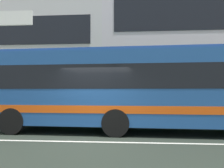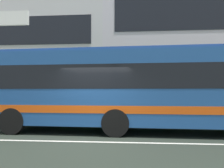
% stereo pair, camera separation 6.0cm
% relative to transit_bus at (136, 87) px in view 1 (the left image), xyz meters
% --- Properties ---
extents(ground_plane, '(160.00, 160.00, 0.00)m').
position_rel_transit_bus_xyz_m(ground_plane, '(-1.53, -2.10, -1.81)').
color(ground_plane, '#252D25').
extents(lane_centre_line, '(60.00, 0.16, 0.01)m').
position_rel_transit_bus_xyz_m(lane_centre_line, '(-1.53, -2.10, -1.80)').
color(lane_centre_line, silver).
rests_on(lane_centre_line, ground_plane).
extents(hedge_row_far, '(14.53, 1.10, 1.19)m').
position_rel_transit_bus_xyz_m(hedge_row_far, '(-2.16, 3.37, -1.21)').
color(hedge_row_far, '#205628').
rests_on(hedge_row_far, ground_plane).
extents(apartment_block_left, '(20.97, 11.36, 10.68)m').
position_rel_transit_bus_xyz_m(apartment_block_left, '(-12.90, 13.42, 3.53)').
color(apartment_block_left, silver).
rests_on(apartment_block_left, ground_plane).
extents(transit_bus, '(11.43, 3.08, 3.28)m').
position_rel_transit_bus_xyz_m(transit_bus, '(0.00, 0.00, 0.00)').
color(transit_bus, '#204E92').
rests_on(transit_bus, ground_plane).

